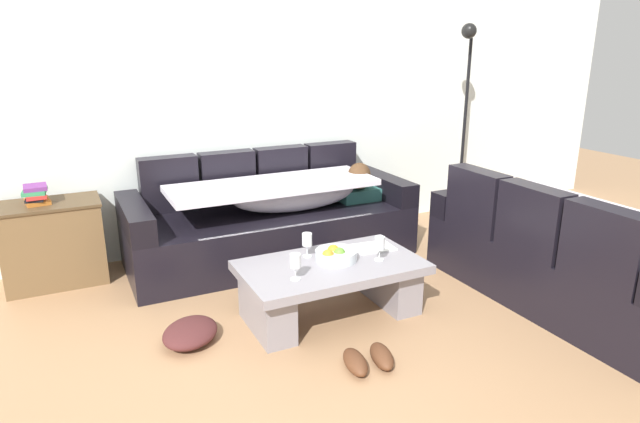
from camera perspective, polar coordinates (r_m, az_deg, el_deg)
ground_plane at (r=3.35m, az=2.08°, el=-14.61°), size 14.00×14.00×0.00m
back_wall at (r=4.87m, az=-9.99°, el=12.03°), size 9.00×0.10×2.70m
couch_along_wall at (r=4.65m, az=-4.82°, el=-0.86°), size 2.37×0.92×0.88m
couch_near_window at (r=4.20m, az=24.49°, el=-4.33°), size 0.92×1.97×0.88m
coffee_table at (r=3.66m, az=1.14°, el=-7.47°), size 1.20×0.68×0.38m
fruit_bowl at (r=3.63m, az=1.64°, el=-4.57°), size 0.28×0.28×0.10m
wine_glass_near_left at (r=3.32m, az=-2.60°, el=-5.30°), size 0.07×0.07×0.17m
wine_glass_near_right at (r=3.63m, az=6.28°, el=-3.40°), size 0.07×0.07×0.17m
wine_glass_far_back at (r=3.67m, az=-1.37°, el=-3.06°), size 0.07×0.07×0.17m
open_magazine at (r=3.87m, az=5.60°, el=-3.76°), size 0.30×0.24×0.01m
side_cabinet at (r=4.59m, az=-26.16°, el=-2.99°), size 0.72×0.44×0.64m
book_stack_on_cabinet at (r=4.49m, az=-27.66°, el=1.59°), size 0.19×0.23×0.14m
floor_lamp at (r=5.57m, az=14.89°, el=9.92°), size 0.33×0.31×1.95m
pair_of_shoes at (r=3.22m, az=5.09°, el=-15.17°), size 0.35×0.31×0.09m
crumpled_garment at (r=3.52m, az=-13.46°, el=-12.25°), size 0.49×0.51×0.12m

